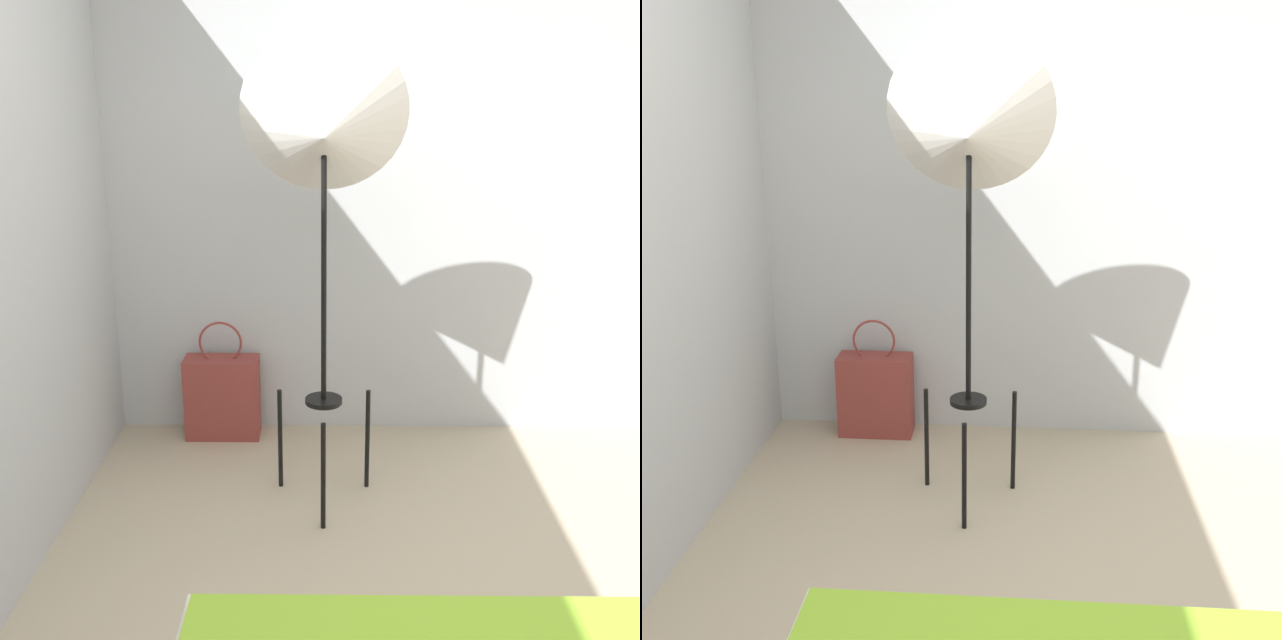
{
  "view_description": "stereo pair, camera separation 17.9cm",
  "coord_description": "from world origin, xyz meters",
  "views": [
    {
      "loc": [
        -0.36,
        -1.47,
        1.7
      ],
      "look_at": [
        -0.39,
        1.22,
        0.86
      ],
      "focal_mm": 42.0,
      "sensor_mm": 36.0,
      "label": 1
    },
    {
      "loc": [
        -0.18,
        -1.46,
        1.7
      ],
      "look_at": [
        -0.39,
        1.22,
        0.86
      ],
      "focal_mm": 42.0,
      "sensor_mm": 36.0,
      "label": 2
    }
  ],
  "objects": [
    {
      "name": "photo_umbrella",
      "position": [
        -0.38,
        1.38,
        1.55
      ],
      "size": [
        0.65,
        0.45,
        1.91
      ],
      "color": "black",
      "rests_on": "ground_plane"
    },
    {
      "name": "tote_bag",
      "position": [
        -0.89,
        2.0,
        0.22
      ],
      "size": [
        0.37,
        0.16,
        0.61
      ],
      "color": "brown",
      "rests_on": "ground_plane"
    },
    {
      "name": "wall_back",
      "position": [
        0.0,
        2.14,
        1.3
      ],
      "size": [
        8.0,
        0.05,
        2.6
      ],
      "color": "#B7BCC1",
      "rests_on": "ground_plane"
    },
    {
      "name": "wall_side_left",
      "position": [
        -1.45,
        1.0,
        1.3
      ],
      "size": [
        0.05,
        8.0,
        2.6
      ],
      "color": "#B7BCC1",
      "rests_on": "ground_plane"
    }
  ]
}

